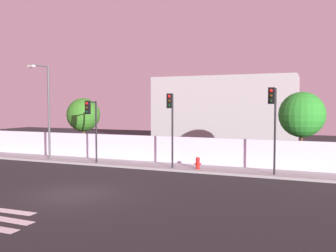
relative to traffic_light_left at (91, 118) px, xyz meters
The scene contains 11 objects.
ground_plane 8.60m from the traffic_light_left, 62.05° to the right, with size 80.00×80.00×0.00m, color #262526.
sidewalk 5.05m from the traffic_light_left, 17.53° to the left, with size 36.00×2.40×0.15m, color #969696.
perimeter_wall 4.99m from the traffic_light_left, 33.51° to the left, with size 36.00×0.18×1.80m, color silver.
traffic_light_left is the anchor object (origin of this frame).
traffic_light_center 11.85m from the traffic_light_left, ahead, with size 0.37×1.13×4.93m.
traffic_light_right 5.74m from the traffic_light_left, ahead, with size 0.37×1.07×4.67m.
street_lamp_curbside 4.33m from the traffic_light_left, behind, with size 0.69×1.66×6.83m.
fire_hydrant 7.83m from the traffic_light_left, ahead, with size 0.44×0.26×0.75m.
roadside_tree_leftmost 5.35m from the traffic_light_left, 130.66° to the left, with size 2.70×2.70×4.68m.
roadside_tree_midleft 13.82m from the traffic_light_left, 17.06° to the left, with size 2.93×2.93×4.97m.
low_building_distant 17.31m from the traffic_light_left, 72.01° to the left, with size 14.21×6.00×7.00m, color #ABABAB.
Camera 1 is at (10.27, -13.90, 4.11)m, focal length 39.10 mm.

